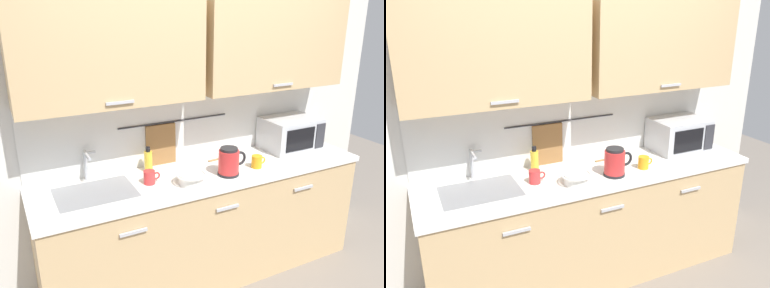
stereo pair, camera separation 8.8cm
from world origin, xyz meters
TOP-DOWN VIEW (x-y plane):
  - counter_unit at (-0.01, 0.30)m, footprint 2.53×0.64m
  - back_wall_assembly at (-0.00, 0.53)m, footprint 3.70×0.41m
  - sink_faucet at (-0.83, 0.53)m, footprint 0.09×0.17m
  - microwave at (0.88, 0.41)m, footprint 0.46×0.35m
  - electric_kettle at (0.11, 0.17)m, footprint 0.23×0.16m
  - dish_soap_bottle at (-0.39, 0.48)m, footprint 0.06×0.06m
  - mug_near_sink at (-0.45, 0.29)m, footprint 0.12×0.08m
  - mixing_bowl at (-0.20, 0.15)m, footprint 0.21×0.21m
  - mug_by_kettle at (0.38, 0.18)m, footprint 0.12×0.08m
  - wooden_spoon at (0.28, 0.46)m, footprint 0.28×0.05m

SIDE VIEW (x-z plane):
  - counter_unit at x=-0.01m, z-range 0.01..0.91m
  - wooden_spoon at x=0.28m, z-range 0.90..0.91m
  - mixing_bowl at x=-0.20m, z-range 0.91..0.98m
  - mug_near_sink at x=-0.45m, z-range 0.90..1.00m
  - mug_by_kettle at x=0.38m, z-range 0.90..1.00m
  - dish_soap_bottle at x=-0.39m, z-range 0.89..1.08m
  - electric_kettle at x=0.11m, z-range 0.90..1.11m
  - microwave at x=0.88m, z-range 0.90..1.17m
  - sink_faucet at x=-0.83m, z-range 0.93..1.15m
  - back_wall_assembly at x=0.00m, z-range 0.27..2.77m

